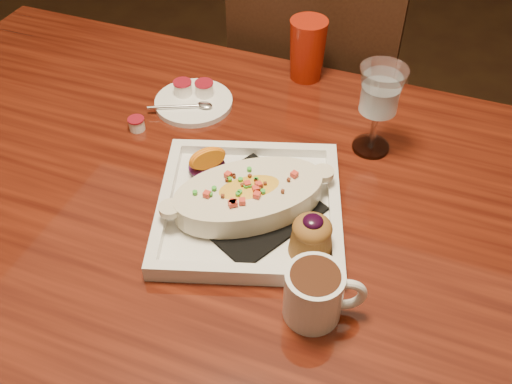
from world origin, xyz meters
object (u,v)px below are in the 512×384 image
(table, at_px, (222,233))
(coffee_mug, at_px, (316,293))
(red_tumbler, at_px, (307,50))
(saucer, at_px, (193,100))
(chair_far, at_px, (317,107))
(plate, at_px, (253,203))
(goblet, at_px, (380,95))

(table, distance_m, coffee_mug, 0.31)
(red_tumbler, bearing_deg, saucer, -135.86)
(chair_far, bearing_deg, red_tumbler, 96.36)
(plate, bearing_deg, red_tumbler, 77.68)
(coffee_mug, bearing_deg, table, 121.64)
(red_tumbler, bearing_deg, chair_far, 96.36)
(chair_far, xyz_separation_m, coffee_mug, (0.22, -0.80, 0.29))
(table, xyz_separation_m, coffee_mug, (0.22, -0.17, 0.14))
(coffee_mug, distance_m, saucer, 0.54)
(table, bearing_deg, coffee_mug, -37.36)
(chair_far, distance_m, saucer, 0.50)
(chair_far, bearing_deg, plate, 96.11)
(plate, distance_m, coffee_mug, 0.21)
(plate, distance_m, saucer, 0.33)
(table, height_order, plate, plate)
(chair_far, relative_size, coffee_mug, 8.32)
(coffee_mug, bearing_deg, chair_far, 84.24)
(coffee_mug, distance_m, goblet, 0.39)
(table, height_order, red_tumbler, red_tumbler)
(goblet, bearing_deg, plate, -120.67)
(chair_far, relative_size, plate, 2.50)
(table, height_order, saucer, saucer)
(coffee_mug, height_order, goblet, goblet)
(table, bearing_deg, plate, -17.11)
(saucer, bearing_deg, plate, -47.04)
(plate, height_order, goblet, goblet)
(chair_far, relative_size, goblet, 5.45)
(plate, xyz_separation_m, coffee_mug, (0.15, -0.14, 0.02))
(chair_far, height_order, saucer, chair_far)
(red_tumbler, bearing_deg, coffee_mug, -71.33)
(table, height_order, goblet, goblet)
(plate, relative_size, coffee_mug, 3.33)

